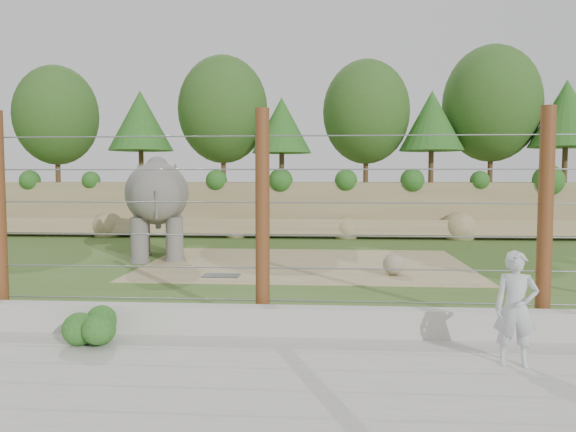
# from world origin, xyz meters

# --- Properties ---
(ground) EXTENTS (90.00, 90.00, 0.00)m
(ground) POSITION_xyz_m (0.00, 0.00, 0.00)
(ground) COLOR #355B1B
(ground) RESTS_ON ground
(back_embankment) EXTENTS (30.00, 5.52, 8.77)m
(back_embankment) POSITION_xyz_m (0.59, 12.68, 3.97)
(back_embankment) COLOR olive
(back_embankment) RESTS_ON ground
(dirt_patch) EXTENTS (10.00, 7.00, 0.02)m
(dirt_patch) POSITION_xyz_m (0.50, 3.00, 0.01)
(dirt_patch) COLOR tan
(dirt_patch) RESTS_ON ground
(drain_grate) EXTENTS (1.00, 0.60, 0.03)m
(drain_grate) POSITION_xyz_m (-1.76, 0.60, 0.04)
(drain_grate) COLOR #262628
(drain_grate) RESTS_ON dirt_patch
(elephant) EXTENTS (2.93, 4.57, 3.42)m
(elephant) POSITION_xyz_m (-4.59, 3.97, 1.71)
(elephant) COLOR slate
(elephant) RESTS_ON ground
(stone_ball) EXTENTS (0.61, 0.61, 0.61)m
(stone_ball) POSITION_xyz_m (3.03, 1.10, 0.32)
(stone_ball) COLOR gray
(stone_ball) RESTS_ON dirt_patch
(retaining_wall) EXTENTS (26.00, 0.35, 0.50)m
(retaining_wall) POSITION_xyz_m (0.00, -5.00, 0.25)
(retaining_wall) COLOR #ACA8A1
(retaining_wall) RESTS_ON ground
(walkway) EXTENTS (26.00, 4.00, 0.01)m
(walkway) POSITION_xyz_m (0.00, -7.00, 0.01)
(walkway) COLOR #ACA8A1
(walkway) RESTS_ON ground
(barrier_fence) EXTENTS (20.26, 0.26, 4.00)m
(barrier_fence) POSITION_xyz_m (0.00, -4.50, 2.00)
(barrier_fence) COLOR brown
(barrier_fence) RESTS_ON ground
(walkway_shrub) EXTENTS (0.60, 0.60, 0.60)m
(walkway_shrub) POSITION_xyz_m (-2.68, -5.80, 0.31)
(walkway_shrub) COLOR #24561C
(walkway_shrub) RESTS_ON walkway
(zookeeper) EXTENTS (0.68, 0.51, 1.68)m
(zookeeper) POSITION_xyz_m (3.93, -6.36, 0.85)
(zookeeper) COLOR #B3B9BD
(zookeeper) RESTS_ON walkway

